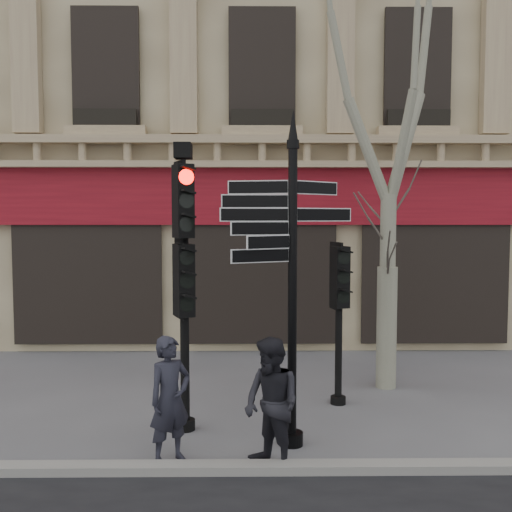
# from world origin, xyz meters

# --- Properties ---
(ground) EXTENTS (80.00, 80.00, 0.00)m
(ground) POSITION_xyz_m (0.00, 0.00, 0.00)
(ground) COLOR #56565A
(ground) RESTS_ON ground
(kerb) EXTENTS (80.00, 0.25, 0.12)m
(kerb) POSITION_xyz_m (0.00, -1.40, 0.06)
(kerb) COLOR gray
(kerb) RESTS_ON ground
(building) EXTENTS (28.00, 15.52, 18.00)m
(building) POSITION_xyz_m (0.00, 12.48, 8.99)
(building) COLOR tan
(building) RESTS_ON ground
(fingerpost) EXTENTS (2.29, 2.29, 4.54)m
(fingerpost) POSITION_xyz_m (0.29, -0.55, 3.05)
(fingerpost) COLOR black
(fingerpost) RESTS_ON ground
(traffic_signal_main) EXTENTS (0.55, 0.49, 4.17)m
(traffic_signal_main) POSITION_xyz_m (-1.23, 0.03, 2.64)
(traffic_signal_main) COLOR black
(traffic_signal_main) RESTS_ON ground
(traffic_signal_secondary) EXTENTS (0.51, 0.42, 2.65)m
(traffic_signal_secondary) POSITION_xyz_m (1.20, 1.17, 1.85)
(traffic_signal_secondary) COLOR black
(traffic_signal_secondary) RESTS_ON ground
(plane_tree) EXTENTS (3.23, 3.23, 8.58)m
(plane_tree) POSITION_xyz_m (2.22, 2.10, 6.03)
(plane_tree) COLOR gray
(plane_tree) RESTS_ON ground
(pedestrian_a) EXTENTS (0.70, 0.68, 1.62)m
(pedestrian_a) POSITION_xyz_m (-1.30, -1.06, 0.81)
(pedestrian_a) COLOR #20212B
(pedestrian_a) RESTS_ON ground
(pedestrian_b) EXTENTS (0.98, 1.01, 1.64)m
(pedestrian_b) POSITION_xyz_m (-0.01, -1.30, 0.82)
(pedestrian_b) COLOR black
(pedestrian_b) RESTS_ON ground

